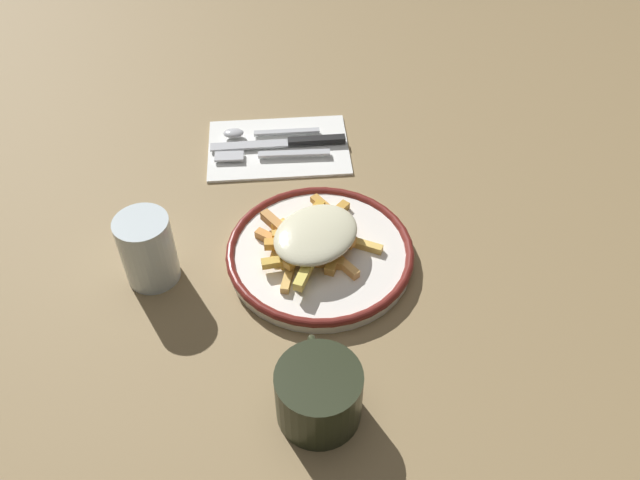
{
  "coord_description": "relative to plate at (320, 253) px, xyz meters",
  "views": [
    {
      "loc": [
        -0.57,
        0.07,
        0.63
      ],
      "look_at": [
        0.0,
        0.0,
        0.04
      ],
      "focal_mm": 36.2,
      "sensor_mm": 36.0,
      "label": 1
    }
  ],
  "objects": [
    {
      "name": "ground_plane",
      "position": [
        0.0,
        0.0,
        -0.01
      ],
      "size": [
        2.6,
        2.6,
        0.0
      ],
      "primitive_type": "plane",
      "color": "olive"
    },
    {
      "name": "plate",
      "position": [
        0.0,
        0.0,
        0.0
      ],
      "size": [
        0.24,
        0.24,
        0.02
      ],
      "color": "white",
      "rests_on": "ground_plane"
    },
    {
      "name": "fries_heap",
      "position": [
        0.01,
        0.01,
        0.03
      ],
      "size": [
        0.17,
        0.16,
        0.04
      ],
      "color": "#DFC950",
      "rests_on": "plate"
    },
    {
      "name": "napkin",
      "position": [
        0.24,
        0.03,
        -0.01
      ],
      "size": [
        0.16,
        0.22,
        0.01
      ],
      "primitive_type": "cube",
      "rotation": [
        0.0,
        0.0,
        -0.04
      ],
      "color": "white",
      "rests_on": "ground_plane"
    },
    {
      "name": "fork",
      "position": [
        0.21,
        0.05,
        -0.0
      ],
      "size": [
        0.03,
        0.18,
        0.01
      ],
      "color": "silver",
      "rests_on": "napkin"
    },
    {
      "name": "knife",
      "position": [
        0.24,
        0.02,
        -0.0
      ],
      "size": [
        0.02,
        0.21,
        0.01
      ],
      "color": "black",
      "rests_on": "napkin"
    },
    {
      "name": "spoon",
      "position": [
        0.27,
        0.07,
        0.0
      ],
      "size": [
        0.02,
        0.15,
        0.01
      ],
      "color": "silver",
      "rests_on": "napkin"
    },
    {
      "name": "water_glass",
      "position": [
        -0.0,
        0.21,
        0.04
      ],
      "size": [
        0.07,
        0.07,
        0.1
      ],
      "primitive_type": "cylinder",
      "color": "silver",
      "rests_on": "ground_plane"
    },
    {
      "name": "coffee_mug",
      "position": [
        -0.22,
        0.03,
        0.02
      ],
      "size": [
        0.12,
        0.09,
        0.07
      ],
      "color": "#272C1B",
      "rests_on": "ground_plane"
    }
  ]
}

